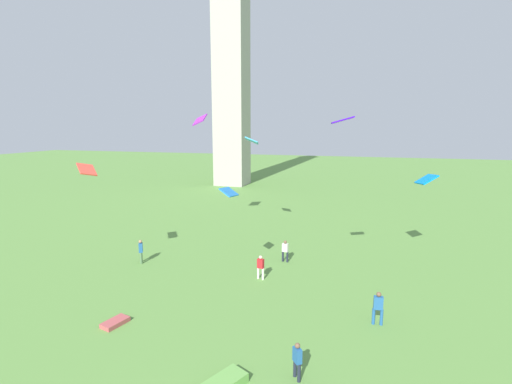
{
  "coord_description": "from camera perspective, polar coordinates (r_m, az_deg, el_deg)",
  "views": [
    {
      "loc": [
        4.42,
        -6.94,
        10.09
      ],
      "look_at": [
        -2.01,
        15.17,
        5.97
      ],
      "focal_mm": 26.13,
      "sensor_mm": 36.0,
      "label": 1
    }
  ],
  "objects": [
    {
      "name": "kite_bundle_0",
      "position": [
        21.53,
        -20.76,
        -18.16
      ],
      "size": [
        1.06,
        1.49,
        0.23
      ],
      "primitive_type": "cube",
      "rotation": [
        0.0,
        0.0,
        4.45
      ],
      "color": "#AD4D4D",
      "rests_on": "ground_plane"
    },
    {
      "name": "person_3",
      "position": [
        28.23,
        4.49,
        -8.81
      ],
      "size": [
        0.51,
        0.33,
        1.65
      ],
      "rotation": [
        0.0,
        0.0,
        2.94
      ],
      "color": "#1E2333",
      "rests_on": "ground_plane"
    },
    {
      "name": "kite_flying_2",
      "position": [
        23.36,
        -4.16,
        0.0
      ],
      "size": [
        0.96,
        1.41,
        0.61
      ],
      "rotation": [
        0.0,
        0.0,
        4.59
      ],
      "color": "blue"
    },
    {
      "name": "kite_flying_5",
      "position": [
        28.97,
        24.62,
        1.77
      ],
      "size": [
        1.45,
        1.97,
        0.82
      ],
      "rotation": [
        0.0,
        0.0,
        1.82
      ],
      "color": "#067BEC"
    },
    {
      "name": "monument_obelisk",
      "position": [
        66.09,
        -3.87,
        23.77
      ],
      "size": [
        5.07,
        5.07,
        51.39
      ],
      "color": "#A8A399",
      "rests_on": "ground_plane"
    },
    {
      "name": "kite_flying_4",
      "position": [
        34.78,
        -8.57,
        10.89
      ],
      "size": [
        1.35,
        1.57,
        1.16
      ],
      "rotation": [
        0.0,
        0.0,
        4.88
      ],
      "color": "purple"
    },
    {
      "name": "person_4",
      "position": [
        25.12,
        0.71,
        -11.24
      ],
      "size": [
        0.5,
        0.35,
        1.64
      ],
      "rotation": [
        0.0,
        0.0,
        2.88
      ],
      "color": "silver",
      "rests_on": "ground_plane"
    },
    {
      "name": "person_1",
      "position": [
        16.39,
        6.33,
        -24.04
      ],
      "size": [
        0.44,
        0.47,
        1.58
      ],
      "rotation": [
        0.0,
        0.0,
        5.37
      ],
      "color": "#1E2333",
      "rests_on": "ground_plane"
    },
    {
      "name": "person_2",
      "position": [
        20.81,
        18.19,
        -16.28
      ],
      "size": [
        0.55,
        0.29,
        1.78
      ],
      "rotation": [
        0.0,
        0.0,
        0.05
      ],
      "color": "#235693",
      "rests_on": "ground_plane"
    },
    {
      "name": "kite_flying_1",
      "position": [
        33.07,
        -0.65,
        7.87
      ],
      "size": [
        1.49,
        1.84,
        0.79
      ],
      "rotation": [
        0.0,
        0.0,
        4.94
      ],
      "color": "#3398D7"
    },
    {
      "name": "kite_flying_3",
      "position": [
        21.5,
        13.12,
        10.67
      ],
      "size": [
        1.33,
        1.04,
        0.43
      ],
      "rotation": [
        0.0,
        0.0,
        3.29
      ],
      "color": "#3F09DD"
    },
    {
      "name": "person_0",
      "position": [
        29.18,
        -17.22,
        -8.47
      ],
      "size": [
        0.46,
        0.53,
        1.77
      ],
      "rotation": [
        0.0,
        0.0,
        2.1
      ],
      "color": "#51754C",
      "rests_on": "ground_plane"
    },
    {
      "name": "kite_flying_0",
      "position": [
        27.07,
        -24.49,
        3.18
      ],
      "size": [
        1.7,
        1.74,
        0.85
      ],
      "rotation": [
        0.0,
        0.0,
        5.59
      ],
      "color": "#F14836"
    },
    {
      "name": "kite_bundle_1",
      "position": [
        16.31,
        -4.97,
        -27.21
      ],
      "size": [
        1.66,
        2.06,
        0.4
      ],
      "primitive_type": "cube",
      "rotation": [
        0.0,
        0.0,
        4.24
      ],
      "color": "#65A349",
      "rests_on": "ground_plane"
    }
  ]
}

